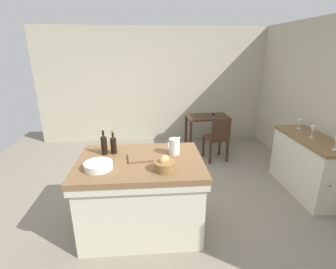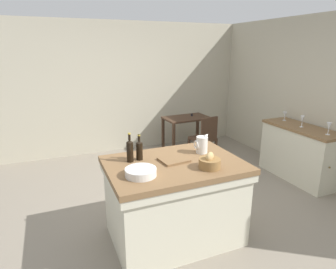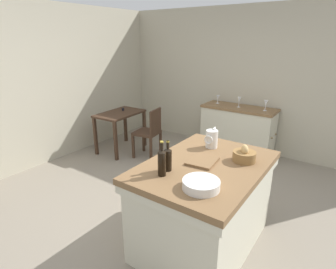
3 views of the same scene
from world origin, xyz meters
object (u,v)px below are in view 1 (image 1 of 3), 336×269
object	(u,v)px
side_cabinet	(307,165)
wine_glass_left	(313,130)
wine_bottle_dark	(113,145)
writing_desk	(207,121)
wine_bottle_amber	(104,144)
wash_bowl	(98,166)
island_table	(141,192)
pitcher	(174,146)
cutting_board	(141,158)
wine_glass_middle	(299,122)
bread_basket	(165,165)
wooden_chair	(217,137)

from	to	relation	value
side_cabinet	wine_glass_left	size ratio (longest dim) A/B	7.22
wine_bottle_dark	writing_desk	bearing A→B (deg)	53.38
wine_bottle_amber	wash_bowl	bearing A→B (deg)	-90.53
island_table	wash_bowl	xyz separation A→B (m)	(-0.43, -0.18, 0.46)
wine_bottle_dark	island_table	bearing A→B (deg)	-34.20
pitcher	wine_bottle_dark	distance (m)	0.73
island_table	wine_bottle_dark	size ratio (longest dim) A/B	5.06
cutting_board	wine_glass_middle	world-z (taller)	wine_glass_middle
side_cabinet	wine_glass_middle	world-z (taller)	wine_glass_middle
island_table	cutting_board	size ratio (longest dim) A/B	4.96
cutting_board	wine_glass_left	distance (m)	2.56
side_cabinet	cutting_board	bearing A→B (deg)	-166.42
cutting_board	wash_bowl	bearing A→B (deg)	-153.01
writing_desk	wash_bowl	distance (m)	3.25
bread_basket	wooden_chair	bearing A→B (deg)	61.15
wine_glass_middle	side_cabinet	bearing A→B (deg)	-95.72
wash_bowl	writing_desk	bearing A→B (deg)	56.02
pitcher	wine_glass_left	xyz separation A→B (m)	(2.08, 0.50, -0.01)
pitcher	side_cabinet	bearing A→B (deg)	13.32
wine_bottle_amber	wine_bottle_dark	bearing A→B (deg)	7.65
wash_bowl	wine_glass_left	size ratio (longest dim) A/B	1.64
island_table	wine_bottle_dark	bearing A→B (deg)	145.80
wooden_chair	cutting_board	xyz separation A→B (m)	(-1.42, -1.80, 0.44)
pitcher	wine_glass_left	world-z (taller)	pitcher
wine_bottle_dark	wine_glass_middle	xyz separation A→B (m)	(2.88, 0.88, -0.04)
island_table	wine_bottle_amber	distance (m)	0.73
bread_basket	wine_bottle_dark	world-z (taller)	wine_bottle_dark
side_cabinet	writing_desk	distance (m)	2.18
wine_bottle_dark	wine_glass_middle	bearing A→B (deg)	16.91
island_table	wash_bowl	distance (m)	0.66
writing_desk	wine_bottle_amber	distance (m)	2.95
writing_desk	bread_basket	size ratio (longest dim) A/B	4.21
wash_bowl	cutting_board	world-z (taller)	wash_bowl
island_table	wash_bowl	bearing A→B (deg)	-156.90
bread_basket	wine_glass_left	xyz separation A→B (m)	(2.23, 0.93, 0.03)
bread_basket	wine_glass_left	distance (m)	2.41
wine_glass_middle	wooden_chair	bearing A→B (deg)	146.55
writing_desk	wine_glass_middle	world-z (taller)	wine_glass_middle
wine_glass_left	wine_bottle_dark	bearing A→B (deg)	-171.21
island_table	cutting_board	xyz separation A→B (m)	(0.01, 0.04, 0.43)
side_cabinet	wash_bowl	bearing A→B (deg)	-164.27
pitcher	bread_basket	bearing A→B (deg)	-108.78
wash_bowl	cutting_board	xyz separation A→B (m)	(0.44, 0.22, -0.02)
island_table	wine_glass_left	bearing A→B (deg)	14.65
wooden_chair	cutting_board	size ratio (longest dim) A/B	3.10
cutting_board	writing_desk	bearing A→B (deg)	60.91
wooden_chair	pitcher	bearing A→B (deg)	-121.11
wine_bottle_amber	bread_basket	bearing A→B (deg)	-34.59
cutting_board	wine_bottle_dark	xyz separation A→B (m)	(-0.33, 0.18, 0.10)
cutting_board	wine_bottle_amber	world-z (taller)	wine_bottle_amber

